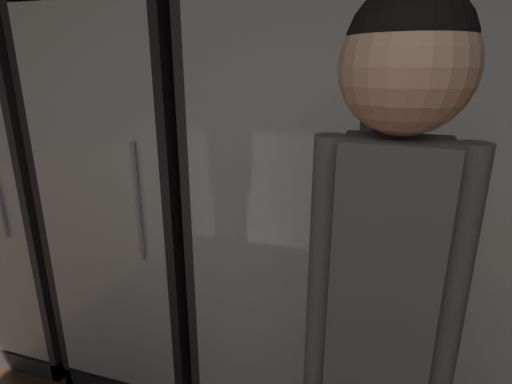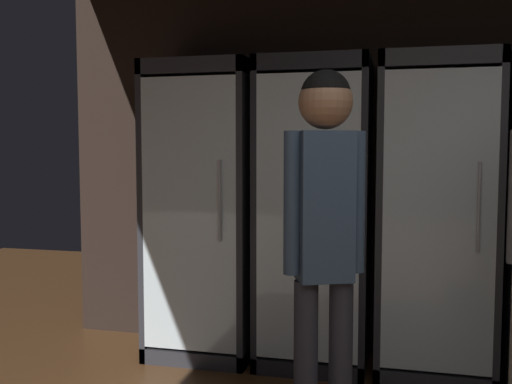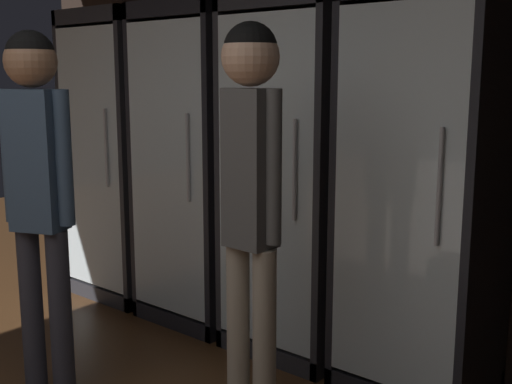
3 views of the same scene
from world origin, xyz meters
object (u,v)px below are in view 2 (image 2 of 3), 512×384
Objects in this scene: cooler_left at (315,218)px; shopper_far at (325,219)px; cooler_far_left at (205,214)px; cooler_center at (435,220)px.

cooler_left is 1.31m from shopper_far.
cooler_far_left is 1.62m from shopper_far.
cooler_far_left is 1.13× the size of shopper_far.
cooler_far_left is at bearing 127.12° from shopper_far.
cooler_center is 1.13× the size of shopper_far.
cooler_far_left reaches higher than shopper_far.
cooler_center is at bearing 0.01° from cooler_far_left.
cooler_far_left is 1.00× the size of cooler_left.
cooler_far_left is 1.00× the size of cooler_center.
cooler_center reaches higher than shopper_far.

